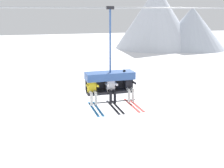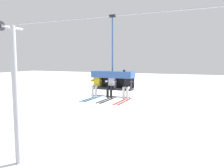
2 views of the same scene
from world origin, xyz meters
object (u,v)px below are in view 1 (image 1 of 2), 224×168
at_px(skier_white, 111,87).
at_px(skier_black, 129,85).
at_px(skier_yellow, 92,89).
at_px(chairlift_chair, 110,78).

distance_m(skier_white, skier_black, 0.77).
xyz_separation_m(skier_yellow, skier_black, (1.54, 0.01, 0.02)).
xyz_separation_m(skier_white, skier_black, (0.77, 0.01, 0.02)).
bearing_deg(skier_yellow, skier_black, 0.25).
distance_m(skier_yellow, skier_black, 1.54).
xyz_separation_m(chairlift_chair, skier_black, (0.77, -0.21, -0.31)).
bearing_deg(skier_black, skier_white, -179.49).
height_order(skier_yellow, skier_black, skier_black).
height_order(chairlift_chair, skier_black, chairlift_chair).
bearing_deg(skier_black, skier_yellow, -179.75).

